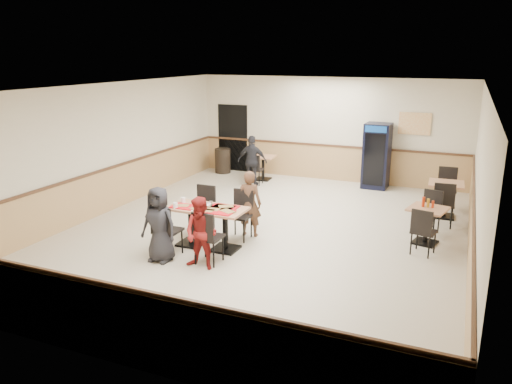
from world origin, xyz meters
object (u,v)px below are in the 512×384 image
at_px(diner_woman_left, 159,224).
at_px(diner_woman_right, 201,233).
at_px(side_table_near, 427,220).
at_px(diner_man_opposite, 249,204).
at_px(trash_bin, 223,161).
at_px(main_table, 207,221).
at_px(back_table, 263,164).
at_px(pepsi_cooler, 377,156).
at_px(side_table_far, 445,194).
at_px(lone_diner, 252,161).

relative_size(diner_woman_left, diner_woman_right, 1.08).
bearing_deg(side_table_near, diner_man_opposite, -164.46).
height_order(diner_woman_right, trash_bin, diner_woman_right).
distance_m(diner_woman_right, side_table_near, 4.47).
xyz_separation_m(main_table, back_table, (-1.04, 5.41, -0.06)).
bearing_deg(pepsi_cooler, main_table, -108.94).
bearing_deg(main_table, side_table_far, 42.46).
distance_m(diner_woman_right, pepsi_cooler, 6.96).
xyz_separation_m(diner_woman_left, side_table_far, (4.61, 4.67, -0.15)).
bearing_deg(back_table, main_table, -79.12).
xyz_separation_m(main_table, side_table_near, (3.88, 1.85, -0.05)).
bearing_deg(pepsi_cooler, side_table_far, -44.91).
height_order(diner_man_opposite, side_table_near, diner_man_opposite).
distance_m(main_table, pepsi_cooler, 6.21).
height_order(lone_diner, trash_bin, lone_diner).
relative_size(diner_man_opposite, side_table_far, 1.69).
relative_size(pepsi_cooler, trash_bin, 2.36).
xyz_separation_m(main_table, diner_woman_right, (0.37, -0.91, 0.11)).
xyz_separation_m(diner_woman_left, diner_man_opposite, (0.97, 1.82, -0.01)).
height_order(main_table, diner_woman_left, diner_woman_left).
relative_size(diner_woman_left, side_table_near, 1.68).
distance_m(diner_man_opposite, side_table_near, 3.53).
distance_m(diner_man_opposite, back_table, 4.75).
bearing_deg(diner_man_opposite, main_table, 54.05).
bearing_deg(lone_diner, diner_woman_left, 88.08).
relative_size(main_table, side_table_near, 1.82).
distance_m(main_table, back_table, 5.51).
height_order(diner_woman_left, trash_bin, diner_woman_left).
distance_m(diner_man_opposite, lone_diner, 3.98).
bearing_deg(side_table_far, back_table, 162.26).
bearing_deg(pepsi_cooler, trash_bin, -177.68).
relative_size(diner_woman_left, side_table_far, 1.70).
relative_size(main_table, trash_bin, 1.96).
bearing_deg(lone_diner, diner_man_opposite, 104.82).
xyz_separation_m(lone_diner, trash_bin, (-1.52, 1.16, -0.34)).
xyz_separation_m(back_table, pepsi_cooler, (3.24, 0.39, 0.43)).
bearing_deg(diner_woman_left, side_table_far, 45.59).
xyz_separation_m(lone_diner, side_table_near, (4.92, -2.74, -0.23)).
bearing_deg(side_table_near, trash_bin, 148.76).
height_order(diner_woman_left, lone_diner, lone_diner).
bearing_deg(back_table, trash_bin, 167.00).
bearing_deg(diner_woman_right, main_table, 114.84).
height_order(lone_diner, side_table_far, lone_diner).
xyz_separation_m(lone_diner, side_table_far, (5.16, -0.84, -0.18)).
bearing_deg(side_table_near, pepsi_cooler, 113.08).
relative_size(back_table, trash_bin, 0.94).
relative_size(diner_woman_right, side_table_near, 1.56).
height_order(side_table_far, trash_bin, side_table_far).
relative_size(side_table_far, back_table, 1.13).
distance_m(diner_woman_left, back_table, 6.35).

